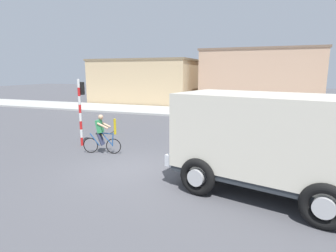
% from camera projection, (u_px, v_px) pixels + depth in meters
% --- Properties ---
extents(ground_plane, '(120.00, 120.00, 0.00)m').
position_uv_depth(ground_plane, '(129.00, 169.00, 10.29)').
color(ground_plane, '#4C4C51').
extents(sidewalk_far, '(80.00, 5.00, 0.16)m').
position_uv_depth(sidewalk_far, '(211.00, 113.00, 23.75)').
color(sidewalk_far, '#ADADA8').
rests_on(sidewalk_far, ground).
extents(truck_foreground, '(5.84, 3.75, 2.90)m').
position_uv_depth(truck_foreground, '(268.00, 138.00, 7.98)').
color(truck_foreground, silver).
rests_on(truck_foreground, ground).
extents(cyclist, '(1.70, 0.57, 1.72)m').
position_uv_depth(cyclist, '(101.00, 134.00, 12.12)').
color(cyclist, black).
rests_on(cyclist, ground).
extents(traffic_light_pole, '(0.24, 0.43, 3.20)m').
position_uv_depth(traffic_light_pole, '(81.00, 103.00, 13.27)').
color(traffic_light_pole, red).
rests_on(traffic_light_pole, ground).
extents(car_red_near, '(4.22, 2.34, 1.60)m').
position_uv_depth(car_red_near, '(293.00, 127.00, 14.03)').
color(car_red_near, '#1E2328').
rests_on(car_red_near, ground).
extents(bollard_near, '(0.14, 0.14, 0.90)m').
position_uv_depth(bollard_near, '(101.00, 131.00, 14.63)').
color(bollard_near, gold).
rests_on(bollard_near, ground).
extents(bollard_far, '(0.14, 0.14, 0.90)m').
position_uv_depth(bollard_far, '(115.00, 127.00, 15.92)').
color(bollard_far, gold).
rests_on(bollard_far, ground).
extents(building_corner_left, '(11.42, 6.61, 4.90)m').
position_uv_depth(building_corner_left, '(144.00, 81.00, 31.78)').
color(building_corner_left, '#D1B284').
rests_on(building_corner_left, ground).
extents(building_mid_block, '(11.61, 5.85, 5.78)m').
position_uv_depth(building_mid_block, '(259.00, 78.00, 28.52)').
color(building_mid_block, tan).
rests_on(building_mid_block, ground).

